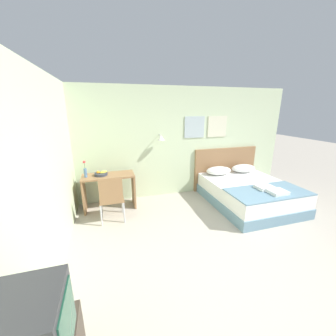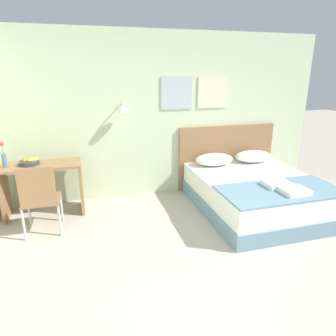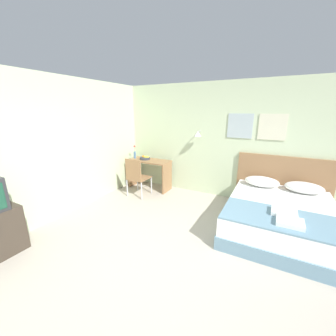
{
  "view_description": "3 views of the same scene",
  "coord_description": "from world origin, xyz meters",
  "px_view_note": "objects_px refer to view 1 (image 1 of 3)",
  "views": [
    {
      "loc": [
        -1.75,
        -1.86,
        2.17
      ],
      "look_at": [
        -0.59,
        2.01,
        0.98
      ],
      "focal_mm": 22.0,
      "sensor_mm": 36.0,
      "label": 1
    },
    {
      "loc": [
        -1.14,
        -1.87,
        2.03
      ],
      "look_at": [
        -0.07,
        1.91,
        0.76
      ],
      "focal_mm": 32.0,
      "sensor_mm": 36.0,
      "label": 2
    },
    {
      "loc": [
        1.09,
        -1.85,
        2.03
      ],
      "look_at": [
        -0.67,
        1.48,
        0.97
      ],
      "focal_mm": 22.0,
      "sensor_mm": 36.0,
      "label": 3
    }
  ],
  "objects_px": {
    "desk": "(109,186)",
    "bed": "(248,193)",
    "fruit_bowl": "(101,174)",
    "television": "(31,331)",
    "pillow_left": "(219,171)",
    "flower_vase": "(85,171)",
    "throw_blanket": "(268,192)",
    "desk_chair": "(111,196)",
    "headboard": "(225,168)",
    "folded_towel_near_foot": "(265,187)",
    "pillow_right": "(243,168)",
    "folded_towel_mid_bed": "(278,192)"
  },
  "relations": [
    {
      "from": "pillow_right",
      "to": "pillow_left",
      "type": "bearing_deg",
      "value": 180.0
    },
    {
      "from": "television",
      "to": "headboard",
      "type": "bearing_deg",
      "value": 45.8
    },
    {
      "from": "headboard",
      "to": "desk",
      "type": "height_order",
      "value": "headboard"
    },
    {
      "from": "desk_chair",
      "to": "television",
      "type": "height_order",
      "value": "television"
    },
    {
      "from": "headboard",
      "to": "folded_towel_near_foot",
      "type": "xyz_separation_m",
      "value": [
        0.03,
        -1.48,
        0.01
      ]
    },
    {
      "from": "bed",
      "to": "folded_towel_near_foot",
      "type": "relative_size",
      "value": 5.88
    },
    {
      "from": "desk",
      "to": "desk_chair",
      "type": "height_order",
      "value": "desk_chair"
    },
    {
      "from": "throw_blanket",
      "to": "desk",
      "type": "relative_size",
      "value": 1.49
    },
    {
      "from": "pillow_left",
      "to": "pillow_right",
      "type": "xyz_separation_m",
      "value": [
        0.74,
        0.0,
        0.0
      ]
    },
    {
      "from": "pillow_right",
      "to": "television",
      "type": "distance_m",
      "value": 5.18
    },
    {
      "from": "pillow_left",
      "to": "flower_vase",
      "type": "bearing_deg",
      "value": -178.86
    },
    {
      "from": "folded_towel_mid_bed",
      "to": "television",
      "type": "distance_m",
      "value": 4.13
    },
    {
      "from": "bed",
      "to": "television",
      "type": "xyz_separation_m",
      "value": [
        -3.56,
        -2.62,
        0.67
      ]
    },
    {
      "from": "pillow_left",
      "to": "television",
      "type": "bearing_deg",
      "value": -133.45
    },
    {
      "from": "bed",
      "to": "pillow_left",
      "type": "bearing_deg",
      "value": 116.26
    },
    {
      "from": "television",
      "to": "folded_towel_mid_bed",
      "type": "bearing_deg",
      "value": 27.43
    },
    {
      "from": "pillow_right",
      "to": "flower_vase",
      "type": "relative_size",
      "value": 1.84
    },
    {
      "from": "bed",
      "to": "throw_blanket",
      "type": "relative_size",
      "value": 1.24
    },
    {
      "from": "desk",
      "to": "flower_vase",
      "type": "distance_m",
      "value": 0.59
    },
    {
      "from": "bed",
      "to": "desk_chair",
      "type": "distance_m",
      "value": 3.06
    },
    {
      "from": "desk",
      "to": "television",
      "type": "xyz_separation_m",
      "value": [
        -0.48,
        -3.32,
        0.4
      ]
    },
    {
      "from": "bed",
      "to": "folded_towel_near_foot",
      "type": "xyz_separation_m",
      "value": [
        0.03,
        -0.44,
        0.32
      ]
    },
    {
      "from": "headboard",
      "to": "pillow_left",
      "type": "height_order",
      "value": "headboard"
    },
    {
      "from": "pillow_left",
      "to": "bed",
      "type": "bearing_deg",
      "value": -63.74
    },
    {
      "from": "bed",
      "to": "desk",
      "type": "bearing_deg",
      "value": 167.14
    },
    {
      "from": "desk",
      "to": "fruit_bowl",
      "type": "relative_size",
      "value": 4.0
    },
    {
      "from": "flower_vase",
      "to": "folded_towel_near_foot",
      "type": "bearing_deg",
      "value": -17.59
    },
    {
      "from": "bed",
      "to": "flower_vase",
      "type": "distance_m",
      "value": 3.65
    },
    {
      "from": "headboard",
      "to": "folded_towel_mid_bed",
      "type": "bearing_deg",
      "value": -86.89
    },
    {
      "from": "folded_towel_near_foot",
      "to": "flower_vase",
      "type": "xyz_separation_m",
      "value": [
        -3.55,
        1.13,
        0.34
      ]
    },
    {
      "from": "throw_blanket",
      "to": "flower_vase",
      "type": "relative_size",
      "value": 4.57
    },
    {
      "from": "throw_blanket",
      "to": "folded_towel_mid_bed",
      "type": "height_order",
      "value": "folded_towel_mid_bed"
    },
    {
      "from": "bed",
      "to": "desk",
      "type": "relative_size",
      "value": 1.84
    },
    {
      "from": "pillow_right",
      "to": "folded_towel_near_foot",
      "type": "height_order",
      "value": "pillow_right"
    },
    {
      "from": "headboard",
      "to": "pillow_left",
      "type": "distance_m",
      "value": 0.47
    },
    {
      "from": "throw_blanket",
      "to": "pillow_right",
      "type": "bearing_deg",
      "value": 74.53
    },
    {
      "from": "folded_towel_mid_bed",
      "to": "desk",
      "type": "bearing_deg",
      "value": 155.78
    },
    {
      "from": "fruit_bowl",
      "to": "flower_vase",
      "type": "bearing_deg",
      "value": -174.0
    },
    {
      "from": "desk",
      "to": "bed",
      "type": "bearing_deg",
      "value": -12.86
    },
    {
      "from": "pillow_right",
      "to": "folded_towel_near_foot",
      "type": "bearing_deg",
      "value": -105.95
    },
    {
      "from": "desk",
      "to": "television",
      "type": "relative_size",
      "value": 2.35
    },
    {
      "from": "pillow_left",
      "to": "flower_vase",
      "type": "height_order",
      "value": "flower_vase"
    },
    {
      "from": "bed",
      "to": "pillow_right",
      "type": "distance_m",
      "value": 0.91
    },
    {
      "from": "desk_chair",
      "to": "flower_vase",
      "type": "bearing_deg",
      "value": 128.09
    },
    {
      "from": "fruit_bowl",
      "to": "television",
      "type": "height_order",
      "value": "television"
    },
    {
      "from": "bed",
      "to": "desk_chair",
      "type": "height_order",
      "value": "desk_chair"
    },
    {
      "from": "throw_blanket",
      "to": "desk_chair",
      "type": "xyz_separation_m",
      "value": [
        -3.05,
        0.66,
        0.01
      ]
    },
    {
      "from": "pillow_right",
      "to": "desk",
      "type": "height_order",
      "value": "desk"
    },
    {
      "from": "folded_towel_mid_bed",
      "to": "desk_chair",
      "type": "xyz_separation_m",
      "value": [
        -3.14,
        0.8,
        -0.03
      ]
    },
    {
      "from": "bed",
      "to": "pillow_right",
      "type": "bearing_deg",
      "value": 63.74
    }
  ]
}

